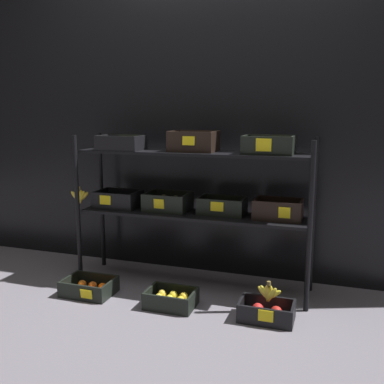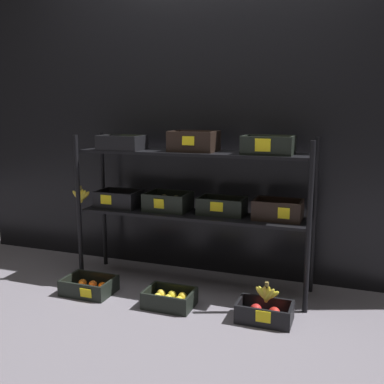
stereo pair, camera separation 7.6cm
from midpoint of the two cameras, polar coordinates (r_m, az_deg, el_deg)
name	(u,v)px [view 2 (the right image)]	position (r m, az deg, el deg)	size (l,w,h in m)	color
ground_plane	(192,285)	(3.26, 0.68, -11.74)	(10.00, 10.00, 0.00)	slate
storefront_wall	(209,120)	(3.37, 2.83, 9.11)	(4.01, 0.12, 2.30)	black
display_rack	(193,185)	(3.07, 0.81, 0.94)	(1.74, 0.37, 1.09)	black
crate_ground_tangerine	(89,287)	(3.18, -12.29, -11.78)	(0.33, 0.25, 0.11)	black
crate_ground_lemon	(170,299)	(2.92, -2.09, -13.52)	(0.31, 0.22, 0.11)	black
crate_ground_apple_red	(264,314)	(2.78, 10.01, -15.02)	(0.32, 0.21, 0.11)	black
banana_bunch_loose	(266,294)	(2.72, 10.28, -12.72)	(0.16, 0.04, 0.13)	brown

